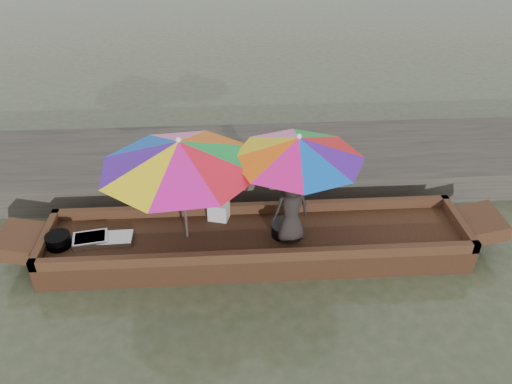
{
  "coord_description": "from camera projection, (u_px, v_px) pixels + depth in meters",
  "views": [
    {
      "loc": [
        -0.36,
        -5.54,
        4.67
      ],
      "look_at": [
        0.0,
        0.1,
        1.0
      ],
      "focal_mm": 35.0,
      "sensor_mm": 36.0,
      "label": 1
    }
  ],
  "objects": [
    {
      "name": "water",
      "position": [
        256.0,
        254.0,
        7.2
      ],
      "size": [
        80.0,
        80.0,
        0.0
      ],
      "primitive_type": "plane",
      "color": "#343F25",
      "rests_on": "ground"
    },
    {
      "name": "dock",
      "position": [
        249.0,
        163.0,
        8.9
      ],
      "size": [
        22.0,
        2.2,
        0.5
      ],
      "primitive_type": "cube",
      "color": "#2D2B26",
      "rests_on": "ground"
    },
    {
      "name": "boat_hull",
      "position": [
        256.0,
        244.0,
        7.1
      ],
      "size": [
        5.89,
        1.2,
        0.35
      ],
      "primitive_type": "cube",
      "color": "black",
      "rests_on": "water"
    },
    {
      "name": "cooking_pot",
      "position": [
        58.0,
        241.0,
        6.75
      ],
      "size": [
        0.33,
        0.33,
        0.18
      ],
      "primitive_type": "cylinder",
      "color": "black",
      "rests_on": "boat_hull"
    },
    {
      "name": "tray_crayfish",
      "position": [
        90.0,
        239.0,
        6.84
      ],
      "size": [
        0.5,
        0.39,
        0.09
      ],
      "primitive_type": "cube",
      "rotation": [
        0.0,
        0.0,
        0.17
      ],
      "color": "silver",
      "rests_on": "boat_hull"
    },
    {
      "name": "tray_scallop",
      "position": [
        116.0,
        239.0,
        6.88
      ],
      "size": [
        0.46,
        0.33,
        0.06
      ],
      "primitive_type": "cube",
      "rotation": [
        0.0,
        0.0,
        0.03
      ],
      "color": "silver",
      "rests_on": "boat_hull"
    },
    {
      "name": "charcoal_grill",
      "position": [
        285.0,
        229.0,
        6.96
      ],
      "size": [
        0.37,
        0.37,
        0.18
      ],
      "primitive_type": "cylinder",
      "color": "black",
      "rests_on": "boat_hull"
    },
    {
      "name": "supply_bag",
      "position": [
        219.0,
        211.0,
        7.26
      ],
      "size": [
        0.33,
        0.29,
        0.26
      ],
      "primitive_type": "cube",
      "rotation": [
        0.0,
        0.0,
        -0.28
      ],
      "color": "silver",
      "rests_on": "boat_hull"
    },
    {
      "name": "vendor",
      "position": [
        291.0,
        209.0,
        6.65
      ],
      "size": [
        0.55,
        0.42,
        1.01
      ],
      "primitive_type": "imported",
      "rotation": [
        0.0,
        0.0,
        3.36
      ],
      "color": "black",
      "rests_on": "boat_hull"
    },
    {
      "name": "umbrella_bow",
      "position": [
        183.0,
        191.0,
        6.53
      ],
      "size": [
        2.64,
        2.64,
        1.55
      ],
      "primitive_type": null,
      "rotation": [
        0.0,
        0.0,
        -0.29
      ],
      "color": "green",
      "rests_on": "boat_hull"
    },
    {
      "name": "umbrella_stern",
      "position": [
        296.0,
        187.0,
        6.61
      ],
      "size": [
        1.82,
        1.82,
        1.55
      ],
      "primitive_type": null,
      "rotation": [
        0.0,
        0.0,
        -0.05
      ],
      "color": "red",
      "rests_on": "boat_hull"
    }
  ]
}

